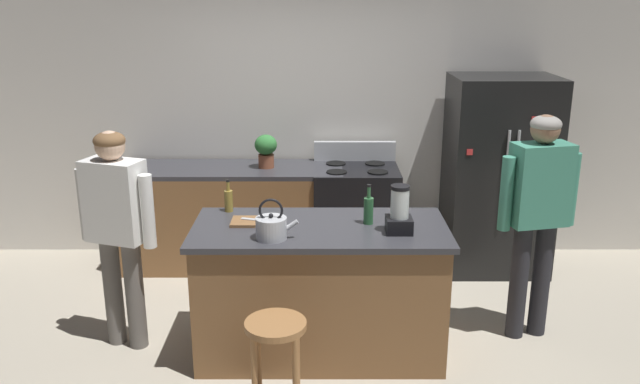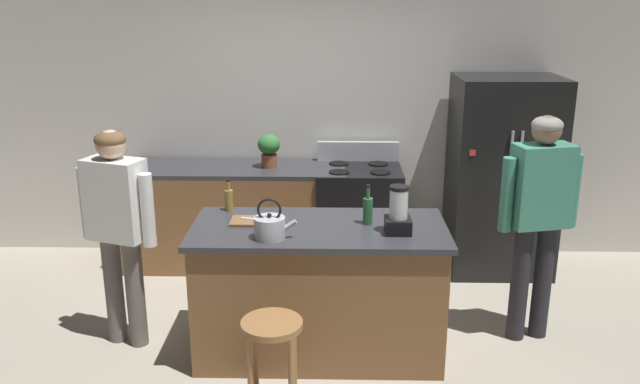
{
  "view_description": "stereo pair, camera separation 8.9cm",
  "coord_description": "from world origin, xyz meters",
  "px_view_note": "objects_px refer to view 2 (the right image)",
  "views": [
    {
      "loc": [
        0.0,
        -4.09,
        2.43
      ],
      "look_at": [
        0.0,
        0.3,
        1.09
      ],
      "focal_mm": 36.37,
      "sensor_mm": 36.0,
      "label": 1
    },
    {
      "loc": [
        0.09,
        -4.09,
        2.43
      ],
      "look_at": [
        0.0,
        0.3,
        1.09
      ],
      "focal_mm": 36.37,
      "sensor_mm": 36.0,
      "label": 2
    }
  ],
  "objects_px": {
    "refrigerator": "(502,176)",
    "stove_range": "(358,217)",
    "potted_plant": "(269,148)",
    "kitchen_island": "(319,290)",
    "person_by_island_left": "(118,219)",
    "bottle_olive_oil": "(368,210)",
    "person_by_sink_right": "(539,208)",
    "bar_stool": "(272,343)",
    "bottle_vinegar": "(229,199)",
    "chef_knife": "(256,219)",
    "cutting_board": "(253,221)",
    "tea_kettle": "(270,227)",
    "blender_appliance": "(398,213)"
  },
  "relations": [
    {
      "from": "refrigerator",
      "to": "stove_range",
      "type": "relative_size",
      "value": 1.57
    },
    {
      "from": "refrigerator",
      "to": "potted_plant",
      "type": "xyz_separation_m",
      "value": [
        -2.08,
        0.05,
        0.23
      ]
    },
    {
      "from": "kitchen_island",
      "to": "person_by_island_left",
      "type": "relative_size",
      "value": 1.09
    },
    {
      "from": "kitchen_island",
      "to": "bottle_olive_oil",
      "type": "bearing_deg",
      "value": 9.76
    },
    {
      "from": "bottle_olive_oil",
      "to": "potted_plant",
      "type": "bearing_deg",
      "value": 118.52
    },
    {
      "from": "person_by_sink_right",
      "to": "potted_plant",
      "type": "distance_m",
      "value": 2.41
    },
    {
      "from": "potted_plant",
      "to": "kitchen_island",
      "type": "bearing_deg",
      "value": -72.67
    },
    {
      "from": "bar_stool",
      "to": "bottle_vinegar",
      "type": "height_order",
      "value": "bottle_vinegar"
    },
    {
      "from": "person_by_island_left",
      "to": "chef_knife",
      "type": "height_order",
      "value": "person_by_island_left"
    },
    {
      "from": "person_by_sink_right",
      "to": "stove_range",
      "type": "bearing_deg",
      "value": 133.07
    },
    {
      "from": "potted_plant",
      "to": "cutting_board",
      "type": "xyz_separation_m",
      "value": [
        0.03,
        -1.48,
        -0.16
      ]
    },
    {
      "from": "stove_range",
      "to": "person_by_sink_right",
      "type": "height_order",
      "value": "person_by_sink_right"
    },
    {
      "from": "stove_range",
      "to": "person_by_island_left",
      "type": "xyz_separation_m",
      "value": [
        -1.72,
        -1.43,
        0.47
      ]
    },
    {
      "from": "bottle_olive_oil",
      "to": "tea_kettle",
      "type": "bearing_deg",
      "value": -155.99
    },
    {
      "from": "kitchen_island",
      "to": "bottle_olive_oil",
      "type": "distance_m",
      "value": 0.66
    },
    {
      "from": "refrigerator",
      "to": "bottle_olive_oil",
      "type": "xyz_separation_m",
      "value": [
        -1.27,
        -1.44,
        0.16
      ]
    },
    {
      "from": "person_by_island_left",
      "to": "bottle_vinegar",
      "type": "xyz_separation_m",
      "value": [
        0.74,
        0.22,
        0.07
      ]
    },
    {
      "from": "refrigerator",
      "to": "person_by_sink_right",
      "type": "relative_size",
      "value": 1.06
    },
    {
      "from": "bar_stool",
      "to": "kitchen_island",
      "type": "bearing_deg",
      "value": 71.26
    },
    {
      "from": "refrigerator",
      "to": "person_by_sink_right",
      "type": "xyz_separation_m",
      "value": [
        -0.07,
        -1.27,
        0.12
      ]
    },
    {
      "from": "cutting_board",
      "to": "bottle_olive_oil",
      "type": "bearing_deg",
      "value": -0.74
    },
    {
      "from": "bottle_olive_oil",
      "to": "cutting_board",
      "type": "bearing_deg",
      "value": 179.26
    },
    {
      "from": "kitchen_island",
      "to": "bottle_olive_oil",
      "type": "height_order",
      "value": "bottle_olive_oil"
    },
    {
      "from": "bar_stool",
      "to": "chef_knife",
      "type": "xyz_separation_m",
      "value": [
        -0.18,
        0.82,
        0.47
      ]
    },
    {
      "from": "bar_stool",
      "to": "chef_knife",
      "type": "distance_m",
      "value": 0.96
    },
    {
      "from": "kitchen_island",
      "to": "chef_knife",
      "type": "height_order",
      "value": "chef_knife"
    },
    {
      "from": "person_by_sink_right",
      "to": "blender_appliance",
      "type": "distance_m",
      "value": 1.07
    },
    {
      "from": "refrigerator",
      "to": "stove_range",
      "type": "bearing_deg",
      "value": 178.89
    },
    {
      "from": "person_by_island_left",
      "to": "person_by_sink_right",
      "type": "xyz_separation_m",
      "value": [
        2.92,
        0.14,
        0.05
      ]
    },
    {
      "from": "bar_stool",
      "to": "blender_appliance",
      "type": "height_order",
      "value": "blender_appliance"
    },
    {
      "from": "bottle_vinegar",
      "to": "tea_kettle",
      "type": "distance_m",
      "value": 0.64
    },
    {
      "from": "chef_knife",
      "to": "cutting_board",
      "type": "bearing_deg",
      "value": -163.28
    },
    {
      "from": "bottle_vinegar",
      "to": "kitchen_island",
      "type": "bearing_deg",
      "value": -25.85
    },
    {
      "from": "bottle_vinegar",
      "to": "bottle_olive_oil",
      "type": "relative_size",
      "value": 0.86
    },
    {
      "from": "person_by_island_left",
      "to": "tea_kettle",
      "type": "xyz_separation_m",
      "value": [
        1.08,
        -0.32,
        0.07
      ]
    },
    {
      "from": "refrigerator",
      "to": "cutting_board",
      "type": "distance_m",
      "value": 2.5
    },
    {
      "from": "bottle_olive_oil",
      "to": "kitchen_island",
      "type": "bearing_deg",
      "value": -170.24
    },
    {
      "from": "stove_range",
      "to": "person_by_island_left",
      "type": "bearing_deg",
      "value": -140.2
    },
    {
      "from": "refrigerator",
      "to": "potted_plant",
      "type": "height_order",
      "value": "refrigerator"
    },
    {
      "from": "blender_appliance",
      "to": "cutting_board",
      "type": "relative_size",
      "value": 1.06
    },
    {
      "from": "stove_range",
      "to": "tea_kettle",
      "type": "xyz_separation_m",
      "value": [
        -0.63,
        -1.75,
        0.54
      ]
    },
    {
      "from": "kitchen_island",
      "to": "bar_stool",
      "type": "distance_m",
      "value": 0.8
    },
    {
      "from": "bar_stool",
      "to": "tea_kettle",
      "type": "relative_size",
      "value": 2.28
    },
    {
      "from": "potted_plant",
      "to": "cutting_board",
      "type": "relative_size",
      "value": 1.0
    },
    {
      "from": "person_by_sink_right",
      "to": "potted_plant",
      "type": "relative_size",
      "value": 5.51
    },
    {
      "from": "stove_range",
      "to": "person_by_island_left",
      "type": "relative_size",
      "value": 0.71
    },
    {
      "from": "kitchen_island",
      "to": "refrigerator",
      "type": "xyz_separation_m",
      "value": [
        1.6,
        1.5,
        0.41
      ]
    },
    {
      "from": "blender_appliance",
      "to": "tea_kettle",
      "type": "relative_size",
      "value": 1.15
    },
    {
      "from": "person_by_island_left",
      "to": "potted_plant",
      "type": "distance_m",
      "value": 1.73
    },
    {
      "from": "stove_range",
      "to": "chef_knife",
      "type": "bearing_deg",
      "value": -117.52
    }
  ]
}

